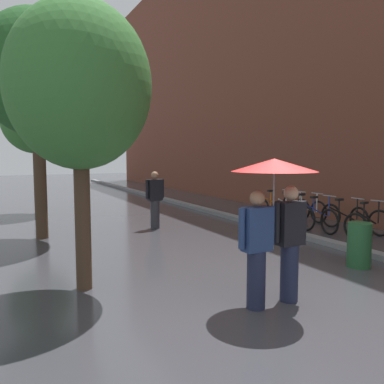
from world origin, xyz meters
The scene contains 15 objects.
ground_plane centered at (0.00, 0.00, 0.00)m, with size 80.00×80.00×0.00m, color #38383D.
building_facade centered at (10.00, 10.00, 6.47)m, with size 8.00×36.00×12.94m, color brown.
kerb_strip centered at (3.20, 10.00, 0.06)m, with size 0.30×36.00×0.12m, color slate.
street_tree_0 centered at (-2.60, 2.10, 3.16)m, with size 2.20×2.20×4.47m.
street_tree_1 centered at (-2.78, 6.50, 4.09)m, with size 2.81×2.81×5.68m.
street_tree_2 centered at (-2.46, 11.16, 3.34)m, with size 2.31×2.31×4.56m.
parked_bicycle_0 centered at (4.64, 2.79, 0.38)m, with size 1.16×0.83×0.96m.
parked_bicycle_1 centered at (4.61, 3.53, 0.38)m, with size 1.13×0.77×0.96m.
parked_bicycle_2 centered at (4.43, 4.32, 0.38)m, with size 1.13×0.78×0.96m.
parked_bicycle_3 centered at (4.65, 5.06, 0.38)m, with size 1.10×0.74×0.96m.
parked_bicycle_4 centered at (4.58, 5.71, 0.38)m, with size 1.15×0.82×0.96m.
parked_bicycle_5 centered at (4.56, 6.44, 0.38)m, with size 1.11×0.74×0.96m.
couple_under_umbrella centered at (-0.32, 0.24, 1.42)m, with size 1.20×1.20×2.08m.
litter_bin centered at (2.33, 1.05, 0.42)m, with size 0.44×0.44×0.85m, color #1E4C28.
pedestrian_walking_midground centered at (0.29, 6.50, 0.84)m, with size 0.59×0.27×1.64m.
Camera 1 is at (-3.81, -4.25, 2.14)m, focal length 37.56 mm.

